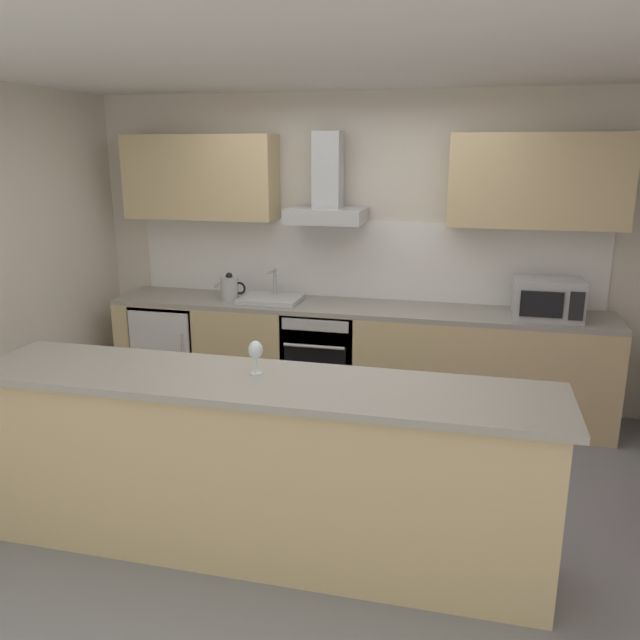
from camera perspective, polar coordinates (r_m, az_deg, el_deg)
ground at (r=4.29m, az=-0.70°, el=-15.00°), size 5.66×4.40×0.02m
ceiling at (r=3.74m, az=-0.83°, el=22.30°), size 5.66×4.40×0.02m
wall_back at (r=5.50m, az=3.84°, el=6.26°), size 5.66×0.12×2.60m
backsplash_tile at (r=5.44m, az=3.70°, el=5.42°), size 3.96×0.02×0.66m
counter_back at (r=5.34m, az=2.97°, el=-3.40°), size 4.10×0.60×0.90m
counter_island at (r=3.47m, az=-5.35°, el=-13.05°), size 3.07×0.64×1.01m
upper_cabinets at (r=5.21m, az=3.51°, el=12.52°), size 4.05×0.32×0.70m
oven at (r=5.36m, az=0.29°, el=-3.19°), size 0.60×0.62×0.80m
refrigerator at (r=5.82m, az=-12.88°, el=-2.46°), size 0.58×0.60×0.85m
microwave at (r=5.07m, az=19.77°, el=1.77°), size 0.50×0.38×0.30m
sink at (r=5.36m, az=-4.44°, el=1.97°), size 0.50×0.40×0.26m
kettle at (r=5.42m, az=-8.11°, el=2.85°), size 0.29×0.15×0.24m
range_hood at (r=5.23m, az=0.65°, el=11.21°), size 0.62×0.45×0.72m
wine_glass at (r=3.31m, az=-5.80°, el=-2.79°), size 0.08×0.08×0.18m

